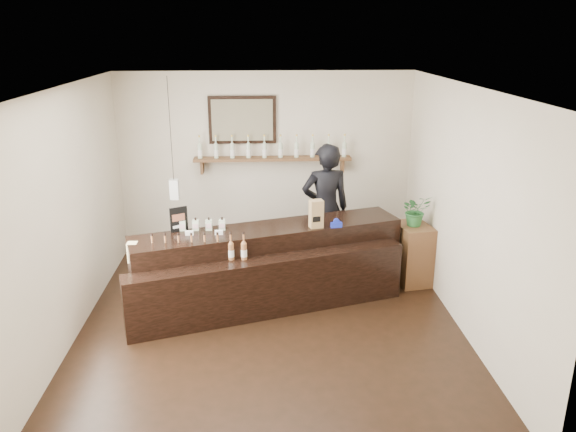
{
  "coord_description": "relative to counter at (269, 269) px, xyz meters",
  "views": [
    {
      "loc": [
        -0.1,
        -6.04,
        3.38
      ],
      "look_at": [
        0.25,
        0.7,
        1.13
      ],
      "focal_mm": 35.0,
      "sensor_mm": 36.0,
      "label": 1
    }
  ],
  "objects": [
    {
      "name": "side_cabinet",
      "position": [
        2.0,
        0.51,
        -0.04
      ],
      "size": [
        0.51,
        0.64,
        0.84
      ],
      "color": "brown",
      "rests_on": "ground"
    },
    {
      "name": "promo_sign",
      "position": [
        -1.11,
        0.05,
        0.68
      ],
      "size": [
        0.21,
        0.12,
        0.32
      ],
      "color": "black",
      "rests_on": "counter"
    },
    {
      "name": "back_wall_decor",
      "position": [
        -0.16,
        1.8,
        1.3
      ],
      "size": [
        2.66,
        0.96,
        1.69
      ],
      "color": "brown",
      "rests_on": "ground"
    },
    {
      "name": "shopkeeper",
      "position": [
        0.83,
        0.98,
        0.61
      ],
      "size": [
        0.84,
        0.61,
        2.14
      ],
      "primitive_type": "imported",
      "rotation": [
        0.0,
        0.0,
        3.28
      ],
      "color": "black",
      "rests_on": "ground"
    },
    {
      "name": "counter",
      "position": [
        0.0,
        0.0,
        0.0
      ],
      "size": [
        3.53,
        1.94,
        1.14
      ],
      "color": "black",
      "rests_on": "ground"
    },
    {
      "name": "potted_plant",
      "position": [
        2.0,
        0.51,
        0.59
      ],
      "size": [
        0.45,
        0.41,
        0.43
      ],
      "primitive_type": "imported",
      "rotation": [
        0.0,
        0.0,
        0.22
      ],
      "color": "#2A6A31",
      "rests_on": "side_cabinet"
    },
    {
      "name": "ground",
      "position": [
        0.0,
        -0.57,
        -0.46
      ],
      "size": [
        5.0,
        5.0,
        0.0
      ],
      "primitive_type": "plane",
      "color": "black",
      "rests_on": "ground"
    },
    {
      "name": "room_shell",
      "position": [
        0.0,
        -0.57,
        1.24
      ],
      "size": [
        5.0,
        5.0,
        5.0
      ],
      "color": "beige",
      "rests_on": "ground"
    },
    {
      "name": "paper_bag",
      "position": [
        0.61,
        0.11,
        0.7
      ],
      "size": [
        0.19,
        0.16,
        0.36
      ],
      "color": "#9B734B",
      "rests_on": "counter"
    },
    {
      "name": "tape_dispenser",
      "position": [
        0.87,
        0.09,
        0.56
      ],
      "size": [
        0.15,
        0.08,
        0.12
      ],
      "color": "#1A2AB6",
      "rests_on": "counter"
    }
  ]
}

